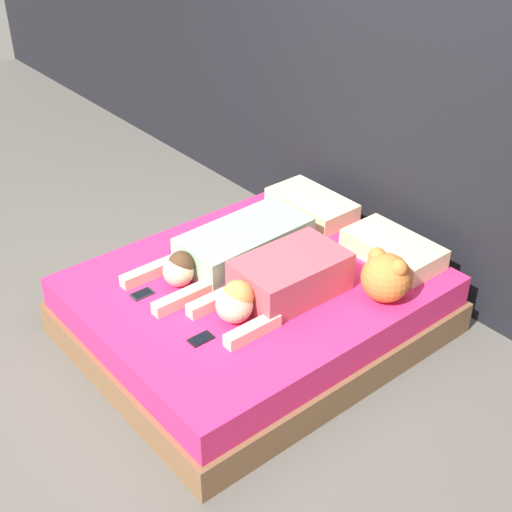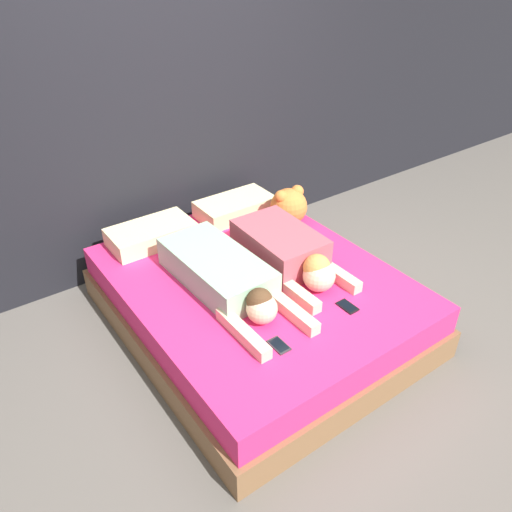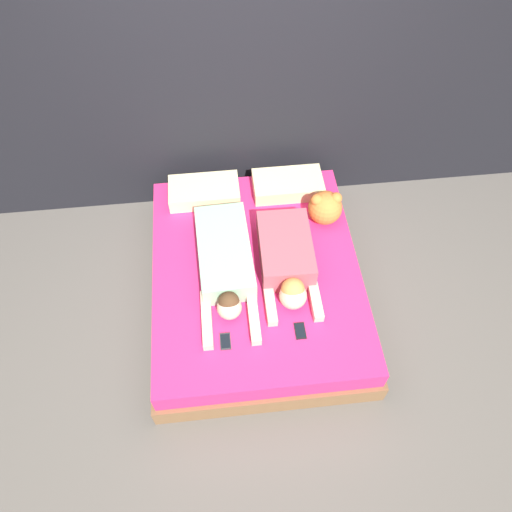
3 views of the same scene
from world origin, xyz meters
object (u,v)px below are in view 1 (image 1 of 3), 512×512
at_px(person_right, 278,282).
at_px(plush_toy, 386,276).
at_px(bed, 256,305).
at_px(pillow_head_right, 393,249).
at_px(cell_phone_right, 201,339).
at_px(pillow_head_left, 312,205).
at_px(person_left, 233,248).
at_px(cell_phone_left, 142,294).

bearing_deg(person_right, plush_toy, 50.61).
height_order(bed, plush_toy, plush_toy).
height_order(pillow_head_right, cell_phone_right, pillow_head_right).
distance_m(bed, pillow_head_left, 0.88).
bearing_deg(pillow_head_left, person_left, -80.69).
bearing_deg(cell_phone_left, plush_toy, 49.14).
relative_size(pillow_head_right, plush_toy, 2.03).
height_order(pillow_head_left, person_right, person_right).
xyz_separation_m(cell_phone_left, cell_phone_right, (0.52, 0.02, 0.00)).
bearing_deg(pillow_head_left, person_right, -53.96).
bearing_deg(pillow_head_left, pillow_head_right, 0.00).
bearing_deg(pillow_head_right, bed, -114.72).
height_order(cell_phone_right, plush_toy, plush_toy).
distance_m(pillow_head_left, cell_phone_right, 1.46).
xyz_separation_m(pillow_head_right, person_left, (-0.58, -0.75, 0.03)).
xyz_separation_m(pillow_head_left, plush_toy, (0.95, -0.35, 0.08)).
relative_size(pillow_head_left, cell_phone_right, 4.62).
xyz_separation_m(person_left, cell_phone_right, (0.48, -0.58, -0.09)).
height_order(person_left, cell_phone_left, person_left).
xyz_separation_m(bed, person_left, (-0.23, 0.01, 0.28)).
distance_m(pillow_head_right, plush_toy, 0.43).
bearing_deg(cell_phone_left, cell_phone_right, 2.57).
bearing_deg(cell_phone_right, pillow_head_left, 114.27).
bearing_deg(cell_phone_right, person_right, 92.22).
xyz_separation_m(bed, pillow_head_right, (0.35, 0.76, 0.26)).
bearing_deg(bed, person_left, 177.25).
bearing_deg(cell_phone_right, pillow_head_right, 85.54).
distance_m(pillow_head_left, person_left, 0.76).
distance_m(bed, person_right, 0.38).
bearing_deg(bed, cell_phone_left, -115.01).
relative_size(pillow_head_left, cell_phone_left, 4.62).
xyz_separation_m(person_right, plush_toy, (0.37, 0.45, 0.03)).
xyz_separation_m(bed, cell_phone_left, (-0.27, -0.59, 0.20)).
distance_m(pillow_head_right, cell_phone_left, 1.49).
bearing_deg(person_right, pillow_head_left, 126.04).
distance_m(cell_phone_left, plush_toy, 1.33).
relative_size(bed, pillow_head_right, 3.39).
relative_size(pillow_head_right, person_left, 0.51).
bearing_deg(person_right, person_left, 174.66).
height_order(pillow_head_left, pillow_head_right, same).
distance_m(pillow_head_right, person_right, 0.81).
bearing_deg(person_right, pillow_head_right, 81.11).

